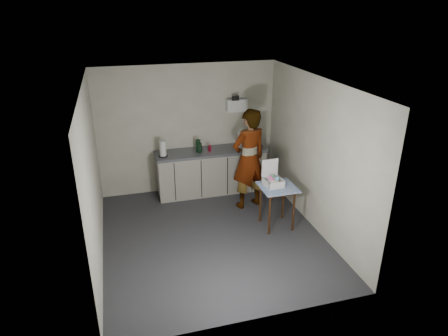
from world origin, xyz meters
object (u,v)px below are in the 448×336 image
object	(u,v)px
dish_rack	(246,144)
bakery_box	(273,180)
kitchen_counter	(211,172)
standing_man	(249,159)
soda_can	(210,148)
soap_bottle	(200,146)
dark_bottle	(198,146)
side_table	(278,192)
paper_towel	(163,149)

from	to	relation	value
dish_rack	bakery_box	distance (m)	1.60
kitchen_counter	bakery_box	world-z (taller)	bakery_box
standing_man	soda_can	size ratio (longest dim) A/B	16.13
standing_man	soap_bottle	distance (m)	1.08
kitchen_counter	soap_bottle	world-z (taller)	soap_bottle
dark_bottle	soda_can	bearing A→B (deg)	-2.69
dish_rack	bakery_box	bearing A→B (deg)	-92.08
dark_bottle	bakery_box	size ratio (longest dim) A/B	0.61
side_table	soda_can	bearing A→B (deg)	115.74
kitchen_counter	dark_bottle	world-z (taller)	dark_bottle
kitchen_counter	bakery_box	distance (m)	1.80
soda_can	side_table	bearing A→B (deg)	-64.17
side_table	soda_can	xyz separation A→B (m)	(-0.79, 1.64, 0.29)
soda_can	dish_rack	size ratio (longest dim) A/B	0.29
standing_man	bakery_box	size ratio (longest dim) A/B	4.55
side_table	paper_towel	distance (m)	2.38
kitchen_counter	dish_rack	bearing A→B (deg)	-0.45
kitchen_counter	paper_towel	size ratio (longest dim) A/B	7.02
standing_man	dark_bottle	distance (m)	1.13
kitchen_counter	standing_man	xyz separation A→B (m)	(0.53, -0.80, 0.54)
kitchen_counter	side_table	xyz separation A→B (m)	(0.76, -1.67, 0.25)
standing_man	paper_towel	world-z (taller)	standing_man
kitchen_counter	dark_bottle	xyz separation A→B (m)	(-0.27, -0.02, 0.61)
soap_bottle	soda_can	distance (m)	0.22
soap_bottle	dish_rack	world-z (taller)	dish_rack
side_table	soap_bottle	size ratio (longest dim) A/B	2.90
bakery_box	side_table	bearing A→B (deg)	-51.81
soda_can	dark_bottle	bearing A→B (deg)	177.31
dish_rack	standing_man	bearing A→B (deg)	-105.60
soda_can	standing_man	bearing A→B (deg)	-53.97
soap_bottle	bakery_box	distance (m)	1.82
soda_can	bakery_box	size ratio (longest dim) A/B	0.28
bakery_box	paper_towel	bearing A→B (deg)	134.15
dish_rack	kitchen_counter	bearing A→B (deg)	179.55
dark_bottle	soap_bottle	bearing A→B (deg)	-35.84
kitchen_counter	standing_man	world-z (taller)	standing_man
paper_towel	soap_bottle	bearing A→B (deg)	3.15
soda_can	dish_rack	bearing A→B (deg)	1.87
bakery_box	standing_man	bearing A→B (deg)	98.12
soda_can	dish_rack	distance (m)	0.79
soap_bottle	bakery_box	xyz separation A→B (m)	(0.94, -1.55, -0.17)
side_table	soda_can	world-z (taller)	soda_can
dark_bottle	dish_rack	distance (m)	1.03
soap_bottle	dark_bottle	xyz separation A→B (m)	(-0.04, 0.03, -0.00)
dark_bottle	paper_towel	distance (m)	0.70
kitchen_counter	soap_bottle	distance (m)	0.66
standing_man	dish_rack	world-z (taller)	standing_man
soap_bottle	paper_towel	distance (m)	0.73
standing_man	side_table	bearing A→B (deg)	89.23
paper_towel	standing_man	bearing A→B (deg)	-25.57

